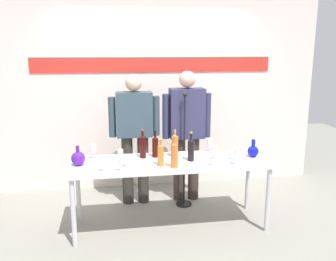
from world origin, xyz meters
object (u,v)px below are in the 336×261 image
wine_glass_left_2 (126,158)px  wine_glass_right_2 (235,151)px  decanter_blue_left (78,158)px  wine_glass_right_1 (215,156)px  wine_glass_left_3 (103,161)px  decanter_blue_right (253,151)px  wine_bottle_2 (174,154)px  wine_bottle_1 (191,149)px  microphone_stand (184,169)px  wine_bottle_0 (175,145)px  wine_glass_left_0 (120,153)px  wine_glass_right_3 (215,150)px  presenter_right (187,128)px  wine_bottle_4 (161,154)px  wine_glass_left_4 (93,148)px  wine_glass_right_4 (210,143)px  wine_bottle_5 (155,146)px  wine_bottle_3 (143,146)px  presenter_left (135,131)px  wine_glass_left_1 (121,162)px  display_table (170,166)px  wine_glass_right_0 (236,154)px

wine_glass_left_2 → wine_glass_right_2: bearing=2.1°
decanter_blue_left → wine_glass_right_1: 1.41m
wine_glass_left_3 → wine_glass_right_2: bearing=5.4°
decanter_blue_right → wine_bottle_2: 0.96m
wine_bottle_1 → wine_bottle_2: wine_bottle_2 is taller
wine_glass_left_3 → microphone_stand: (0.98, 0.75, -0.38)m
wine_bottle_0 → wine_glass_left_0: (-0.60, -0.14, -0.03)m
wine_glass_right_2 → wine_glass_right_3: bearing=163.7°
presenter_right → wine_bottle_4: size_ratio=5.82×
wine_bottle_0 → wine_glass_left_2: 0.62m
wine_glass_left_4 → wine_glass_right_2: (1.51, -0.30, -0.01)m
wine_bottle_0 → wine_glass_right_4: size_ratio=2.06×
wine_bottle_2 → wine_glass_left_4: size_ratio=2.02×
wine_glass_left_2 → decanter_blue_right: bearing=5.5°
wine_bottle_4 → wine_bottle_5: bearing=93.3°
presenter_right → wine_bottle_4: bearing=-118.0°
wine_bottle_4 → wine_bottle_3: bearing=117.1°
decanter_blue_left → wine_glass_left_0: 0.44m
presenter_right → wine_bottle_2: (-0.33, -0.94, -0.06)m
decanter_blue_right → presenter_left: bearing=150.8°
wine_bottle_2 → wine_glass_left_0: wine_bottle_2 is taller
wine_glass_right_2 → wine_glass_left_4: bearing=168.7°
wine_glass_left_1 → wine_glass_left_3: size_ratio=0.90×
presenter_right → wine_bottle_5: bearing=-131.0°
wine_glass_left_0 → wine_glass_left_1: wine_glass_left_0 is taller
wine_glass_left_3 → wine_glass_right_2: size_ratio=0.99×
presenter_left → wine_bottle_1: (0.55, -0.74, -0.06)m
presenter_left → wine_bottle_2: presenter_left is taller
decanter_blue_left → wine_bottle_5: 0.84m
wine_bottle_5 → microphone_stand: bearing=41.3°
display_table → wine_bottle_3: size_ratio=6.72×
presenter_right → wine_glass_right_0: 1.01m
wine_bottle_3 → wine_glass_right_3: 0.80m
display_table → wine_glass_right_4: size_ratio=14.31×
wine_glass_right_2 → decanter_blue_left: bearing=176.7°
decanter_blue_right → wine_glass_right_3: size_ratio=1.33×
wine_bottle_0 → wine_bottle_5: size_ratio=1.02×
wine_bottle_3 → wine_bottle_5: size_ratio=1.05×
wine_glass_right_3 → microphone_stand: size_ratio=0.10×
wine_bottle_3 → wine_bottle_5: bearing=2.3°
wine_glass_right_4 → wine_bottle_1: bearing=-134.9°
wine_bottle_0 → wine_glass_right_2: size_ratio=2.08×
wine_bottle_3 → wine_glass_left_2: (-0.20, -0.30, -0.05)m
wine_bottle_4 → wine_glass_right_0: (0.78, -0.10, -0.01)m
wine_bottle_1 → wine_glass_left_1: (-0.76, -0.22, -0.03)m
decanter_blue_left → wine_bottle_1: (1.19, -0.03, 0.05)m
presenter_right → microphone_stand: bearing=-109.7°
wine_bottle_5 → microphone_stand: size_ratio=0.21×
wine_bottle_3 → presenter_left: bearing=95.3°
wine_bottle_1 → wine_glass_right_2: (0.47, -0.06, -0.03)m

